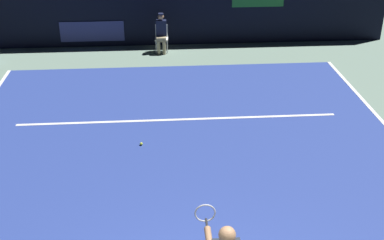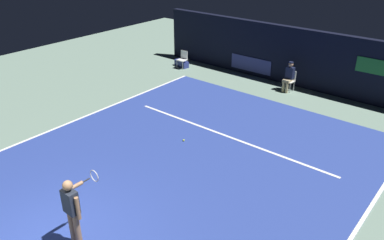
{
  "view_description": "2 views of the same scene",
  "coord_description": "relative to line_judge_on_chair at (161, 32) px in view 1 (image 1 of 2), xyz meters",
  "views": [
    {
      "loc": [
        -0.49,
        -4.42,
        5.71
      ],
      "look_at": [
        0.23,
        5.27,
        0.76
      ],
      "focal_mm": 47.06,
      "sensor_mm": 36.0,
      "label": 1
    },
    {
      "loc": [
        6.52,
        -3.04,
        6.41
      ],
      "look_at": [
        -0.39,
        5.38,
        1.04
      ],
      "focal_mm": 36.17,
      "sensor_mm": 36.0,
      "label": 2
    }
  ],
  "objects": [
    {
      "name": "line_judge_on_chair",
      "position": [
        0.0,
        0.0,
        0.0
      ],
      "size": [
        0.46,
        0.55,
        1.32
      ],
      "color": "white",
      "rests_on": "ground"
    },
    {
      "name": "back_wall",
      "position": [
        0.3,
        0.9,
        0.61
      ],
      "size": [
        15.34,
        0.33,
        2.6
      ],
      "color": "black",
      "rests_on": "ground"
    },
    {
      "name": "ground_plane",
      "position": [
        0.3,
        -7.18,
        -0.69
      ],
      "size": [
        30.65,
        30.65,
        0.0
      ],
      "primitive_type": "plane",
      "color": "slate"
    },
    {
      "name": "court_surface",
      "position": [
        0.3,
        -7.18,
        -0.68
      ],
      "size": [
        10.21,
        11.52,
        0.01
      ],
      "primitive_type": "cube",
      "color": "navy",
      "rests_on": "ground"
    },
    {
      "name": "tennis_ball",
      "position": [
        -0.6,
        -6.37,
        -0.64
      ],
      "size": [
        0.07,
        0.07,
        0.07
      ],
      "primitive_type": "sphere",
      "color": "#CCE033",
      "rests_on": "court_surface"
    },
    {
      "name": "line_service",
      "position": [
        0.3,
        -5.16,
        -0.67
      ],
      "size": [
        7.96,
        0.1,
        0.01
      ],
      "primitive_type": "cube",
      "color": "white",
      "rests_on": "court_surface"
    }
  ]
}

